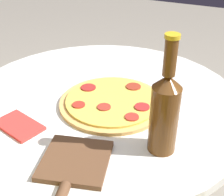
# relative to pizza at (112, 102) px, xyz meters

# --- Properties ---
(table) EXTENTS (0.80, 0.80, 0.73)m
(table) POSITION_rel_pizza_xyz_m (0.04, -0.02, -0.22)
(table) COLOR silver
(table) RESTS_ON ground_plane
(pizza) EXTENTS (0.29, 0.29, 0.02)m
(pizza) POSITION_rel_pizza_xyz_m (0.00, 0.00, 0.00)
(pizza) COLOR tan
(pizza) RESTS_ON table
(beer_bottle) EXTENTS (0.06, 0.06, 0.27)m
(beer_bottle) POSITION_rel_pizza_xyz_m (-0.18, 0.12, 0.09)
(beer_bottle) COLOR #563314
(beer_bottle) RESTS_ON table
(pizza_paddle) EXTENTS (0.17, 0.27, 0.02)m
(pizza_paddle) POSITION_rel_pizza_xyz_m (-0.03, 0.27, -0.00)
(pizza_paddle) COLOR brown
(pizza_paddle) RESTS_ON table
(napkin) EXTENTS (0.14, 0.10, 0.01)m
(napkin) POSITION_rel_pizza_xyz_m (0.16, 0.19, -0.00)
(napkin) COLOR red
(napkin) RESTS_ON table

